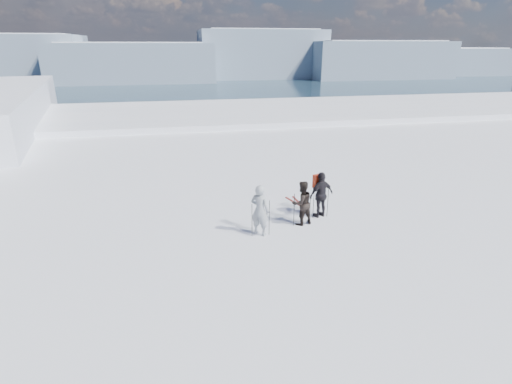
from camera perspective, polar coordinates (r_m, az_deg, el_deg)
lake_basin at (r=42.33m, az=-4.97°, el=2.19°), size 820.00×820.00×71.62m
far_mountain_range at (r=466.23m, az=-7.88°, el=18.45°), size 770.00×110.00×53.00m
skier_grey at (r=14.50m, az=0.55°, el=-2.62°), size 0.84×0.80×1.94m
skier_dark at (r=15.48m, az=6.56°, el=-1.58°), size 1.01×0.88×1.77m
skier_pack at (r=16.25m, az=9.30°, el=-0.40°), size 1.20×0.78×1.89m
backpack at (r=16.05m, az=9.00°, el=3.96°), size 0.45×0.34×0.55m
ski_poles at (r=15.41m, az=5.63°, el=-2.60°), size 3.38×1.20×1.37m
skis_loose at (r=17.79m, az=5.96°, el=-1.60°), size 0.58×1.70×0.03m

